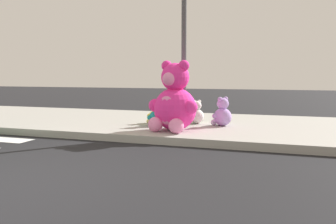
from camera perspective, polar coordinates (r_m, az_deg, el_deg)
sidewalk at (r=9.02m, az=-2.18°, el=-1.83°), size 28.00×4.40×0.15m
sign_pole at (r=7.87m, az=2.53°, el=9.98°), size 0.56×0.11×3.20m
plush_pink_large at (r=7.32m, az=0.96°, el=1.47°), size 1.08×1.00×1.43m
plush_teal at (r=8.03m, az=-1.84°, el=-0.63°), size 0.39×0.40×0.56m
plush_lime at (r=8.59m, az=1.17°, el=0.14°), size 0.49×0.49×0.69m
plush_white at (r=8.46m, az=4.48°, el=-0.32°), size 0.40×0.39×0.56m
plush_yellow at (r=8.52m, az=-2.20°, el=-0.48°), size 0.36×0.34×0.48m
plush_lavender at (r=8.15m, az=8.54°, el=-0.34°), size 0.47×0.46×0.65m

